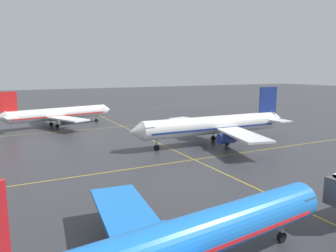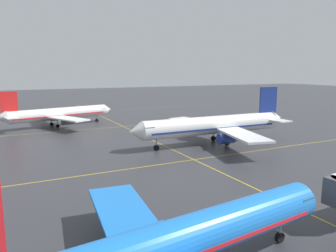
{
  "view_description": "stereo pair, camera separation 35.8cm",
  "coord_description": "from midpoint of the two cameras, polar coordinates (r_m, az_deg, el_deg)",
  "views": [
    {
      "loc": [
        -31.71,
        -11.57,
        16.94
      ],
      "look_at": [
        3.16,
        57.2,
        3.65
      ],
      "focal_mm": 34.54,
      "sensor_mm": 36.0,
      "label": 1
    },
    {
      "loc": [
        -31.39,
        -11.73,
        16.94
      ],
      "look_at": [
        3.16,
        57.2,
        3.65
      ],
      "focal_mm": 34.54,
      "sensor_mm": 36.0,
      "label": 2
    }
  ],
  "objects": [
    {
      "name": "airliner_front_gate",
      "position": [
        26.44,
        1.17,
        -20.03
      ],
      "size": [
        35.81,
        30.71,
        11.13
      ],
      "color": "blue",
      "rests_on": "ground"
    },
    {
      "name": "airliner_second_row",
      "position": [
        75.71,
        8.12,
        0.15
      ],
      "size": [
        41.38,
        35.8,
        12.9
      ],
      "color": "white",
      "rests_on": "ground"
    },
    {
      "name": "airliner_third_row",
      "position": [
        104.36,
        -18.95,
        2.02
      ],
      "size": [
        35.72,
        30.36,
        11.2
      ],
      "color": "white",
      "rests_on": "ground"
    },
    {
      "name": "taxiway_markings",
      "position": [
        80.66,
        -3.23,
        -2.36
      ],
      "size": [
        128.4,
        183.69,
        0.01
      ],
      "color": "yellow",
      "rests_on": "ground"
    }
  ]
}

